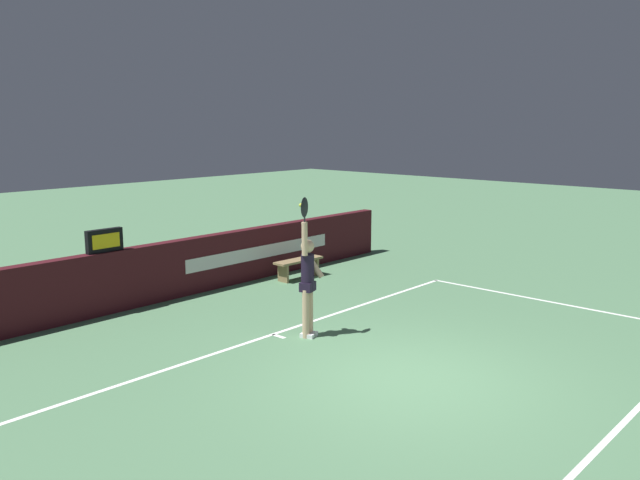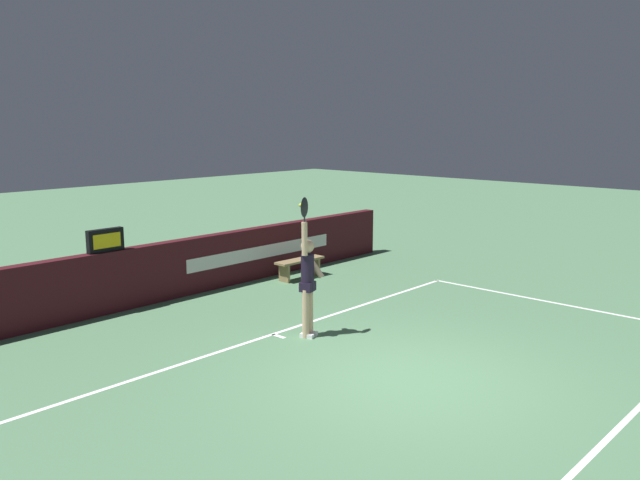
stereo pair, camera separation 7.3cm
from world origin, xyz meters
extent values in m
plane|color=#4E7954|center=(0.00, 0.00, 0.00)|extent=(60.00, 60.00, 0.00)
cube|color=white|center=(0.00, 2.94, 0.00)|extent=(10.66, 0.08, 0.00)
cube|color=white|center=(0.00, -2.77, 0.00)|extent=(10.66, 0.08, 0.00)
cube|color=white|center=(5.33, 0.09, 0.00)|extent=(0.08, 5.79, 0.00)
cube|color=white|center=(0.00, 2.79, 0.00)|extent=(0.08, 0.30, 0.00)
cube|color=#3D1016|center=(0.00, 6.28, 0.61)|extent=(13.89, 0.26, 1.22)
cube|color=silver|center=(2.73, 6.14, 0.64)|extent=(4.44, 0.01, 0.30)
cube|color=black|center=(-1.25, 6.28, 1.44)|extent=(0.73, 0.13, 0.45)
cube|color=yellow|center=(-1.25, 6.21, 1.44)|extent=(0.57, 0.01, 0.28)
cylinder|color=tan|center=(0.41, 2.44, 0.43)|extent=(0.12, 0.12, 0.86)
cylinder|color=tan|center=(0.27, 2.40, 0.43)|extent=(0.12, 0.12, 0.86)
cube|color=white|center=(0.42, 2.42, 0.04)|extent=(0.17, 0.26, 0.07)
cube|color=white|center=(0.28, 2.38, 0.04)|extent=(0.17, 0.26, 0.07)
cylinder|color=black|center=(0.34, 2.42, 1.16)|extent=(0.23, 0.23, 0.61)
cube|color=black|center=(0.34, 2.42, 0.90)|extent=(0.31, 0.28, 0.16)
sphere|color=tan|center=(0.34, 2.42, 1.60)|extent=(0.23, 0.23, 0.23)
cylinder|color=tan|center=(0.23, 2.38, 1.75)|extent=(0.13, 0.13, 0.57)
cylinder|color=tan|center=(0.47, 2.40, 1.26)|extent=(0.22, 0.40, 0.47)
ellipsoid|color=black|center=(0.23, 2.38, 2.28)|extent=(0.28, 0.12, 0.35)
cylinder|color=black|center=(0.23, 2.38, 2.09)|extent=(0.03, 0.03, 0.18)
sphere|color=#D0E038|center=(0.15, 2.38, 2.33)|extent=(0.07, 0.07, 0.07)
cube|color=olive|center=(3.29, 5.49, 0.44)|extent=(1.33, 0.39, 0.05)
cube|color=olive|center=(2.78, 5.50, 0.22)|extent=(0.07, 0.32, 0.44)
cube|color=olive|center=(3.79, 5.48, 0.22)|extent=(0.07, 0.32, 0.44)
camera|label=1|loc=(-7.57, -5.04, 3.70)|focal=36.56mm
camera|label=2|loc=(-7.52, -5.09, 3.70)|focal=36.56mm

